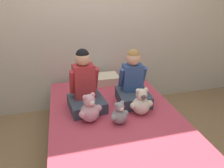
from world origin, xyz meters
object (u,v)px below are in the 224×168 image
teddy_bear_held_by_left_child (90,110)px  teddy_bear_held_by_right_child (141,103)px  pillow_at_headboard (100,80)px  teddy_bear_between_children (119,114)px  bed (117,137)px  child_on_right (133,84)px  child_on_left (85,88)px

teddy_bear_held_by_left_child → teddy_bear_held_by_right_child: teddy_bear_held_by_left_child is taller
teddy_bear_held_by_left_child → pillow_at_headboard: 0.87m
teddy_bear_between_children → bed: bearing=66.9°
child_on_right → teddy_bear_between_children: 0.46m
teddy_bear_held_by_left_child → teddy_bear_between_children: 0.28m
child_on_right → teddy_bear_between_children: bearing=-122.3°
bed → teddy_bear_held_by_right_child: size_ratio=7.09×
bed → pillow_at_headboard: 0.90m
bed → teddy_bear_between_children: 0.33m
child_on_right → teddy_bear_held_by_left_child: bearing=-150.2°
bed → teddy_bear_between_children: teddy_bear_between_children is taller
bed → teddy_bear_held_by_left_child: size_ratio=6.99×
child_on_right → pillow_at_headboard: (-0.26, 0.57, -0.16)m
child_on_right → teddy_bear_held_by_right_child: child_on_right is taller
child_on_left → teddy_bear_held_by_right_child: 0.60m
teddy_bear_held_by_right_child → teddy_bear_between_children: size_ratio=1.26×
child_on_left → pillow_at_headboard: 0.65m
teddy_bear_held_by_left_child → teddy_bear_between_children: bearing=-44.9°
teddy_bear_between_children → child_on_left: bearing=106.1°
bed → child_on_left: size_ratio=3.19×
child_on_right → bed: bearing=-128.2°
bed → teddy_bear_held_by_left_child: bearing=173.3°
child_on_left → teddy_bear_held_by_left_child: child_on_left is taller
child_on_left → teddy_bear_held_by_right_child: (0.52, -0.26, -0.11)m
teddy_bear_held_by_right_child → pillow_at_headboard: bearing=107.1°
child_on_right → teddy_bear_held_by_left_child: size_ratio=2.06×
child_on_left → teddy_bear_held_by_right_child: child_on_left is taller
bed → child_on_right: child_on_right is taller
child_on_left → teddy_bear_between_children: 0.47m
child_on_left → teddy_bear_held_by_left_child: bearing=-96.0°
pillow_at_headboard → child_on_right: bearing=-65.6°
bed → child_on_right: size_ratio=3.40×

